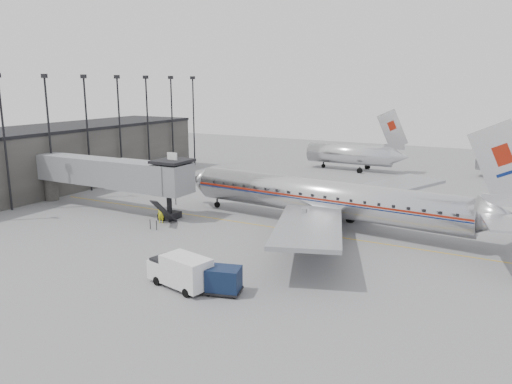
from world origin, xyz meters
TOP-DOWN VIEW (x-y plane):
  - ground at (0.00, 0.00)m, footprint 160.00×160.00m
  - terminal at (-34.00, 10.00)m, footprint 12.00×46.00m
  - apron_line at (3.00, 6.00)m, footprint 60.00×0.15m
  - jet_bridge at (-16.66, 3.67)m, footprint 21.00×6.20m
  - floodlight_masts at (-27.50, 13.00)m, footprint 0.90×42.25m
  - distant_aircraft_near at (-1.79, 42.00)m, footprint 16.39×3.20m
  - airliner at (6.72, 8.94)m, footprint 36.41×33.63m
  - service_van at (2.68, -10.52)m, footprint 5.37×3.00m
  - baggage_cart_navy at (6.00, -10.00)m, footprint 2.78×2.39m
  - ramp_worker at (-9.10, 1.90)m, footprint 0.79×0.65m

SIDE VIEW (x-z plane):
  - ground at x=0.00m, z-range 0.00..0.00m
  - apron_line at x=3.00m, z-range 0.00..0.01m
  - ramp_worker at x=-9.10m, z-range 0.00..1.87m
  - baggage_cart_navy at x=6.00m, z-range 0.06..1.93m
  - service_van at x=2.68m, z-range 0.06..2.45m
  - distant_aircraft_near at x=-1.79m, z-range -2.40..7.86m
  - airliner at x=6.72m, z-range -2.86..8.66m
  - terminal at x=-34.00m, z-range 0.00..8.00m
  - jet_bridge at x=-16.66m, z-range 0.63..7.73m
  - floodlight_masts at x=-27.50m, z-range 0.74..15.99m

